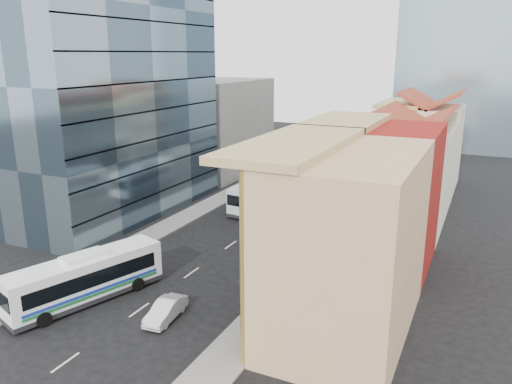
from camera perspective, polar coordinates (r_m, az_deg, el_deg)
The scene contains 15 objects.
ground at distance 37.15m, azimuth -14.18°, elevation -13.61°, with size 200.00×200.00×0.00m, color black.
sidewalk_right at distance 51.51m, azimuth 9.21°, elevation -4.80°, with size 3.00×90.00×0.15m, color slate.
sidewalk_left at distance 58.14m, azimuth -7.08°, elevation -2.33°, with size 3.00×90.00×0.15m, color slate.
shophouse_tan at distance 32.73m, azimuth 10.53°, elevation -5.87°, with size 8.00×14.00×12.00m, color tan.
shophouse_red at distance 43.89m, azimuth 14.60°, elevation -0.58°, with size 8.00×10.00×12.00m, color maroon.
shophouse_cream_near at distance 53.21m, azimuth 16.50°, elevation 0.97°, with size 8.00×9.00×10.00m, color silver.
shophouse_cream_mid at distance 61.91m, azimuth 17.85°, elevation 2.85°, with size 8.00×9.00×10.00m, color silver.
shophouse_cream_far at distance 72.06m, azimuth 19.04°, elevation 4.86°, with size 8.00×12.00×11.00m, color silver.
office_tower at distance 58.17m, azimuth -16.47°, elevation 12.16°, with size 12.00×26.00×30.00m, color #374A58.
office_block_far at distance 77.15m, azimuth -4.06°, elevation 7.45°, with size 10.00×18.00×14.00m, color gray.
bus_left_near at distance 39.36m, azimuth -18.90°, elevation -9.21°, with size 2.76×11.79×3.78m, color white, non-canonical shape.
bus_left_far at distance 59.42m, azimuth 0.91°, elevation 0.02°, with size 2.79×11.89×3.81m, color silver, non-canonical shape.
bus_right at distance 49.98m, azimuth 4.76°, elevation -3.11°, with size 2.72×11.63×3.73m, color silver, non-canonical shape.
sedan_left at distance 42.13m, azimuth -15.70°, elevation -8.91°, with size 1.85×4.58×1.56m, color silver.
sedan_right at distance 35.99m, azimuth -10.29°, elevation -13.16°, with size 1.43×4.09×1.35m, color silver.
Camera 1 is at (21.38, -24.62, 17.80)m, focal length 35.00 mm.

